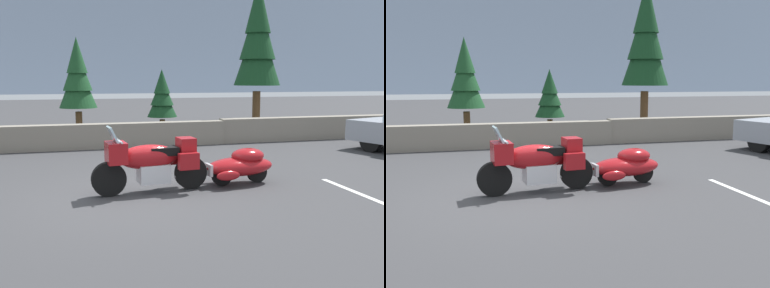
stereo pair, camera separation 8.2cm
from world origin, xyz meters
TOP-DOWN VIEW (x-y plane):
  - ground_plane at (0.00, 0.00)m, footprint 80.00×80.00m
  - stone_guard_wall at (-0.45, 6.03)m, footprint 24.00×0.59m
  - distant_ridgeline at (0.00, 96.02)m, footprint 240.00×80.00m
  - touring_motorcycle at (0.53, 0.23)m, footprint 2.31×0.87m
  - car_shaped_trailer at (2.47, 0.41)m, footprint 2.22×0.86m
  - pine_tree_tall at (6.01, 7.72)m, footprint 1.79×1.79m
  - pine_tree_secondary at (-0.72, 7.81)m, footprint 1.31×1.31m
  - pine_tree_far_right at (2.22, 7.48)m, footprint 1.09×1.09m
  - parking_stripe_marker at (4.42, -1.50)m, footprint 0.12×3.60m

SIDE VIEW (x-z plane):
  - ground_plane at x=0.00m, z-range 0.00..0.00m
  - parking_stripe_marker at x=4.42m, z-range 0.00..0.01m
  - stone_guard_wall at x=-0.45m, z-range -0.01..0.83m
  - car_shaped_trailer at x=2.47m, z-range 0.03..0.79m
  - touring_motorcycle at x=0.53m, z-range -0.04..1.29m
  - pine_tree_far_right at x=2.22m, z-range 0.32..2.87m
  - pine_tree_secondary at x=-0.72m, z-range 0.46..4.10m
  - pine_tree_tall at x=6.01m, z-range 0.75..6.71m
  - distant_ridgeline at x=0.00m, z-range 0.00..16.00m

